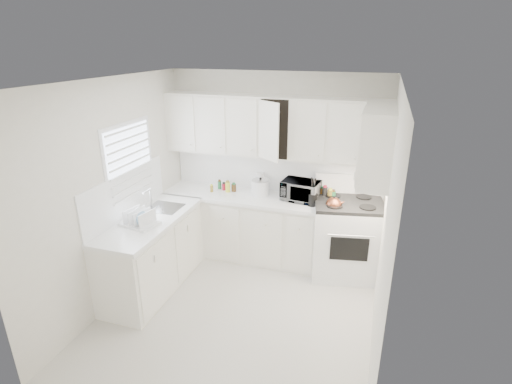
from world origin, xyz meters
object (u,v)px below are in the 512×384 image
at_px(stove, 347,228).
at_px(microwave, 301,188).
at_px(tea_kettle, 334,204).
at_px(utensil_crock, 313,191).
at_px(dish_rack, 139,216).
at_px(rice_cooker, 260,186).

bearing_deg(stove, microwave, 161.12).
bearing_deg(stove, tea_kettle, -149.30).
relative_size(tea_kettle, microwave, 0.50).
relative_size(utensil_crock, dish_rack, 1.00).
relative_size(tea_kettle, dish_rack, 0.61).
distance_m(tea_kettle, microwave, 0.54).
height_order(tea_kettle, rice_cooker, rice_cooker).
distance_m(tea_kettle, rice_cooker, 1.08).
relative_size(stove, microwave, 2.72).
xyz_separation_m(rice_cooker, utensil_crock, (0.76, -0.17, 0.07)).
height_order(tea_kettle, microwave, microwave).
distance_m(rice_cooker, utensil_crock, 0.78).
distance_m(tea_kettle, dish_rack, 2.36).
bearing_deg(utensil_crock, dish_rack, -146.71).
bearing_deg(stove, rice_cooker, 163.70).
bearing_deg(tea_kettle, rice_cooker, 163.87).
relative_size(microwave, rice_cooker, 1.95).
distance_m(stove, tea_kettle, 0.46).
height_order(microwave, dish_rack, microwave).
relative_size(stove, tea_kettle, 5.46).
bearing_deg(utensil_crock, tea_kettle, -20.81).
height_order(stove, utensil_crock, utensil_crock).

